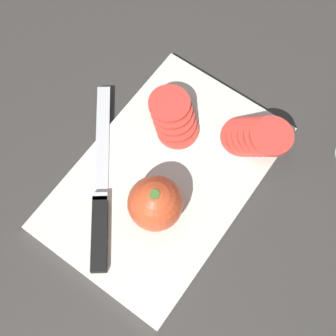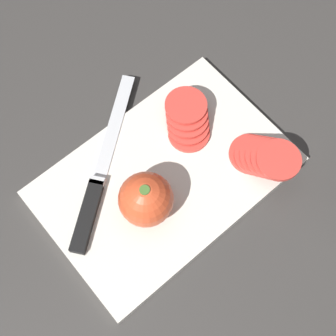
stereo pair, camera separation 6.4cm
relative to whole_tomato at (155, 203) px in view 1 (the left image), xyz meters
The scene contains 6 objects.
ground_plane 0.08m from the whole_tomato, 22.69° to the left, with size 3.00×3.00×0.00m, color #383533.
cutting_board 0.08m from the whole_tomato, 18.64° to the left, with size 0.38×0.25×0.02m.
whole_tomato is the anchor object (origin of this frame).
knife 0.09m from the whole_tomato, 128.73° to the left, with size 0.26×0.21×0.01m.
tomato_slice_stack_near 0.16m from the whole_tomato, 25.69° to the left, with size 0.09×0.10×0.04m.
tomato_slice_stack_far 0.19m from the whole_tomato, 17.63° to the right, with size 0.08×0.11×0.04m.
Camera 1 is at (-0.21, -0.16, 0.69)m, focal length 50.00 mm.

